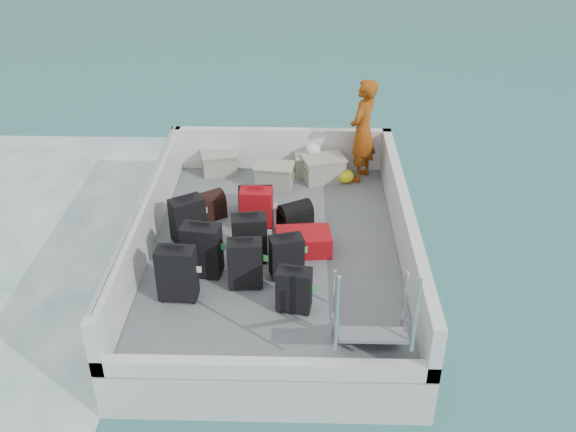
% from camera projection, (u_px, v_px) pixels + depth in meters
% --- Properties ---
extents(ground, '(160.00, 160.00, 0.00)m').
position_uv_depth(ground, '(275.00, 283.00, 9.07)').
color(ground, '#185453').
rests_on(ground, ground).
extents(ferry_hull, '(3.60, 5.00, 0.60)m').
position_uv_depth(ferry_hull, '(275.00, 266.00, 8.92)').
color(ferry_hull, silver).
rests_on(ferry_hull, ground).
extents(deck, '(3.30, 4.70, 0.02)m').
position_uv_depth(deck, '(275.00, 247.00, 8.76)').
color(deck, slate).
rests_on(deck, ferry_hull).
extents(deck_fittings, '(3.60, 5.00, 0.90)m').
position_uv_depth(deck_fittings, '(300.00, 237.00, 8.28)').
color(deck_fittings, silver).
rests_on(deck_fittings, deck).
extents(suitcase_0, '(0.47, 0.28, 0.71)m').
position_uv_depth(suitcase_0, '(177.00, 274.00, 7.61)').
color(suitcase_0, black).
rests_on(suitcase_0, deck).
extents(suitcase_1, '(0.51, 0.34, 0.71)m').
position_uv_depth(suitcase_1, '(202.00, 251.00, 8.03)').
color(suitcase_1, black).
rests_on(suitcase_1, deck).
extents(suitcase_2, '(0.52, 0.47, 0.65)m').
position_uv_depth(suitcase_2, '(188.00, 220.00, 8.73)').
color(suitcase_2, black).
rests_on(suitcase_2, deck).
extents(suitcase_3, '(0.44, 0.28, 0.65)m').
position_uv_depth(suitcase_3, '(245.00, 264.00, 7.83)').
color(suitcase_3, black).
rests_on(suitcase_3, deck).
extents(suitcase_4, '(0.48, 0.32, 0.66)m').
position_uv_depth(suitcase_4, '(249.00, 239.00, 8.31)').
color(suitcase_4, black).
rests_on(suitcase_4, deck).
extents(suitcase_5, '(0.46, 0.29, 0.62)m').
position_uv_depth(suitcase_5, '(257.00, 210.00, 9.00)').
color(suitcase_5, maroon).
rests_on(suitcase_5, deck).
extents(suitcase_6, '(0.43, 0.30, 0.56)m').
position_uv_depth(suitcase_6, '(294.00, 290.00, 7.46)').
color(suitcase_6, black).
rests_on(suitcase_6, deck).
extents(suitcase_7, '(0.46, 0.34, 0.58)m').
position_uv_depth(suitcase_7, '(287.00, 257.00, 8.03)').
color(suitcase_7, black).
rests_on(suitcase_7, deck).
extents(suitcase_8, '(0.77, 0.55, 0.29)m').
position_uv_depth(suitcase_8, '(303.00, 242.00, 8.59)').
color(suitcase_8, maroon).
rests_on(suitcase_8, deck).
extents(duffel_0, '(0.64, 0.57, 0.32)m').
position_uv_depth(duffel_0, '(205.00, 209.00, 9.32)').
color(duffel_0, black).
rests_on(duffel_0, deck).
extents(duffel_1, '(0.52, 0.33, 0.32)m').
position_uv_depth(duffel_1, '(256.00, 201.00, 9.51)').
color(duffel_1, black).
rests_on(duffel_1, deck).
extents(duffel_2, '(0.54, 0.48, 0.32)m').
position_uv_depth(duffel_2, '(295.00, 218.00, 9.09)').
color(duffel_2, black).
rests_on(duffel_2, deck).
extents(crate_0, '(0.62, 0.49, 0.33)m').
position_uv_depth(crate_0, '(220.00, 164.00, 10.58)').
color(crate_0, '#A59C8F').
rests_on(crate_0, deck).
extents(crate_1, '(0.61, 0.46, 0.34)m').
position_uv_depth(crate_1, '(274.00, 176.00, 10.18)').
color(crate_1, '#A59C8F').
rests_on(crate_1, deck).
extents(crate_2, '(0.56, 0.40, 0.33)m').
position_uv_depth(crate_2, '(313.00, 165.00, 10.55)').
color(crate_2, '#A59C8F').
rests_on(crate_2, deck).
extents(crate_3, '(0.72, 0.59, 0.37)m').
position_uv_depth(crate_3, '(323.00, 169.00, 10.36)').
color(crate_3, '#A59C8F').
rests_on(crate_3, deck).
extents(yellow_bag, '(0.28, 0.26, 0.22)m').
position_uv_depth(yellow_bag, '(345.00, 176.00, 10.32)').
color(yellow_bag, yellow).
rests_on(yellow_bag, deck).
extents(white_bag, '(0.24, 0.24, 0.18)m').
position_uv_depth(white_bag, '(313.00, 151.00, 10.42)').
color(white_bag, white).
rests_on(white_bag, crate_2).
extents(passenger, '(0.64, 0.73, 1.67)m').
position_uv_depth(passenger, '(363.00, 131.00, 10.08)').
color(passenger, '#C75912').
rests_on(passenger, deck).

